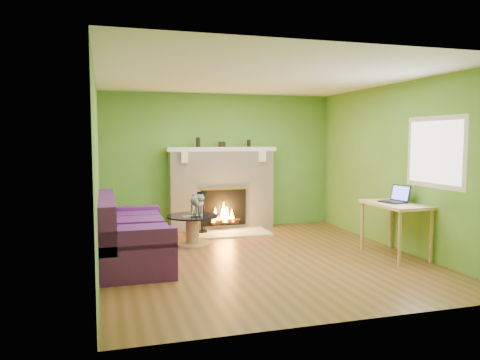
% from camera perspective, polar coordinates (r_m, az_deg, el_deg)
% --- Properties ---
extents(floor, '(5.00, 5.00, 0.00)m').
position_cam_1_polar(floor, '(6.93, 2.49, -9.46)').
color(floor, brown).
rests_on(floor, ground).
extents(ceiling, '(5.00, 5.00, 0.00)m').
position_cam_1_polar(ceiling, '(6.76, 2.57, 12.40)').
color(ceiling, white).
rests_on(ceiling, wall_back).
extents(wall_back, '(5.00, 0.00, 5.00)m').
position_cam_1_polar(wall_back, '(9.12, -2.54, 2.30)').
color(wall_back, '#517E29').
rests_on(wall_back, floor).
extents(wall_front, '(5.00, 0.00, 5.00)m').
position_cam_1_polar(wall_front, '(4.44, 13.00, -0.67)').
color(wall_front, '#517E29').
rests_on(wall_front, floor).
extents(wall_left, '(0.00, 5.00, 5.00)m').
position_cam_1_polar(wall_left, '(6.36, -17.03, 0.92)').
color(wall_left, '#517E29').
rests_on(wall_left, floor).
extents(wall_right, '(0.00, 5.00, 5.00)m').
position_cam_1_polar(wall_right, '(7.74, 18.50, 1.57)').
color(wall_right, '#517E29').
rests_on(wall_right, floor).
extents(window_frame, '(0.00, 1.20, 1.20)m').
position_cam_1_polar(window_frame, '(7.01, 22.69, 3.15)').
color(window_frame, silver).
rests_on(window_frame, wall_right).
extents(window_pane, '(0.00, 1.06, 1.06)m').
position_cam_1_polar(window_pane, '(7.00, 22.64, 3.15)').
color(window_pane, white).
rests_on(window_pane, wall_right).
extents(fireplace, '(2.10, 0.46, 1.58)m').
position_cam_1_polar(fireplace, '(8.98, -2.25, -1.12)').
color(fireplace, beige).
rests_on(fireplace, floor).
extents(hearth, '(1.50, 0.75, 0.03)m').
position_cam_1_polar(hearth, '(8.60, -1.40, -6.49)').
color(hearth, beige).
rests_on(hearth, floor).
extents(mantel, '(2.10, 0.28, 0.08)m').
position_cam_1_polar(mantel, '(8.91, -2.24, 3.78)').
color(mantel, white).
rests_on(mantel, fireplace).
extents(sofa, '(0.95, 2.10, 0.94)m').
position_cam_1_polar(sofa, '(6.76, -13.43, -6.77)').
color(sofa, '#4A185B').
rests_on(sofa, floor).
extents(coffee_table, '(0.86, 0.86, 0.48)m').
position_cam_1_polar(coffee_table, '(7.76, -5.82, -5.79)').
color(coffee_table, tan).
rests_on(coffee_table, floor).
extents(desk, '(0.62, 1.07, 0.79)m').
position_cam_1_polar(desk, '(7.27, 18.44, -3.43)').
color(desk, tan).
rests_on(desk, floor).
extents(cat, '(0.29, 0.61, 0.37)m').
position_cam_1_polar(cat, '(7.76, -5.33, -2.87)').
color(cat, slate).
rests_on(cat, coffee_table).
extents(remote_silver, '(0.18, 0.08, 0.02)m').
position_cam_1_polar(remote_silver, '(7.59, -6.41, -4.40)').
color(remote_silver, '#969699').
rests_on(remote_silver, coffee_table).
extents(remote_black, '(0.16, 0.05, 0.02)m').
position_cam_1_polar(remote_black, '(7.55, -5.43, -4.45)').
color(remote_black, black).
rests_on(remote_black, coffee_table).
extents(laptop, '(0.37, 0.40, 0.26)m').
position_cam_1_polar(laptop, '(7.27, 18.13, -1.62)').
color(laptop, black).
rests_on(laptop, desk).
extents(fire_tools, '(0.20, 0.20, 0.75)m').
position_cam_1_polar(fire_tools, '(8.57, -4.70, -3.89)').
color(fire_tools, black).
rests_on(fire_tools, hearth).
extents(mantel_vase_left, '(0.08, 0.08, 0.18)m').
position_cam_1_polar(mantel_vase_left, '(8.84, -5.13, 4.60)').
color(mantel_vase_left, black).
rests_on(mantel_vase_left, mantel).
extents(mantel_vase_right, '(0.07, 0.07, 0.14)m').
position_cam_1_polar(mantel_vase_right, '(9.09, 1.07, 4.50)').
color(mantel_vase_right, black).
rests_on(mantel_vase_right, mantel).
extents(mantel_box, '(0.12, 0.08, 0.10)m').
position_cam_1_polar(mantel_box, '(8.94, -2.20, 4.37)').
color(mantel_box, black).
rests_on(mantel_box, mantel).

